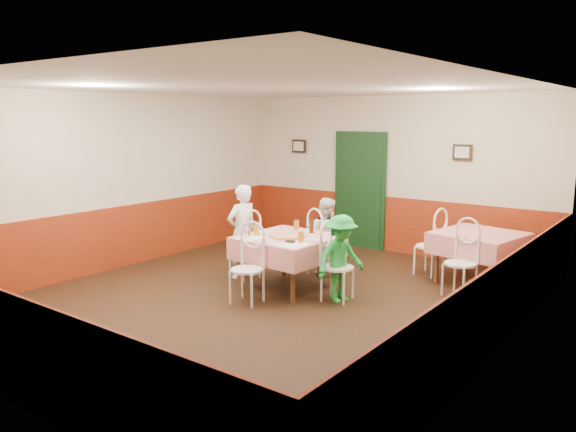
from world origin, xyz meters
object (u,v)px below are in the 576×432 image
Objects in this scene: wallet at (290,242)px; diner_right at (341,258)px; chair_second_b at (460,264)px; chair_far at (323,247)px; chair_left at (245,249)px; chair_second_a at (430,246)px; glass_b at (301,237)px; diner_far at (325,237)px; beer_bottle at (311,225)px; pizza at (288,236)px; glass_a at (256,230)px; second_table at (478,258)px; diner_left at (242,231)px; chair_near at (247,270)px; glass_c at (296,225)px; main_table at (288,263)px; chair_right at (337,268)px.

diner_right reaches higher than wallet.
chair_far is at bearing -161.93° from chair_second_b.
chair_left is 2.85m from chair_second_a.
diner_far is (-0.34, 1.12, -0.23)m from glass_b.
chair_second_b is at bearing 20.79° from beer_bottle.
glass_a is at bearing -156.89° from pizza.
second_table is at bearing 130.42° from chair_left.
pizza reaches higher than wallet.
diner_left is (-2.98, -1.83, 0.34)m from second_table.
glass_c is at bearing 83.91° from chair_near.
beer_bottle is at bearing 70.35° from chair_near.
diner_right is at bearing 98.55° from diner_left.
chair_far and chair_near have the same top height.
beer_bottle is at bearing -142.59° from second_table.
beer_bottle reaches higher than glass_a.
chair_near is (0.81, -0.89, 0.00)m from chair_left.
chair_near is 1.00× the size of chair_second_b.
diner_right is (0.52, 0.18, -0.25)m from glass_b.
wallet is at bearing -15.74° from chair_second_a.
glass_c is 0.84m from wallet.
glass_a is at bearing 175.58° from wallet.
diner_left is 1.28m from diner_far.
glass_c reaches higher than chair_near.
main_table is at bearing -141.24° from chair_second_b.
glass_c is (-0.20, -0.43, 0.38)m from chair_far.
second_table is 2.28m from chair_right.
chair_near is at bearing 50.82° from chair_left.
second_table is at bearing 37.41° from beer_bottle.
pizza is at bearing 77.27° from diner_far.
glass_c is (-2.24, -0.70, 0.38)m from chair_second_b.
pizza is at bearing -23.93° from chair_second_a.
chair_second_b is 2.85m from glass_a.
diner_far reaches higher than diner_right.
chair_right is 1.70m from chair_second_b.
chair_left is 0.74× the size of diner_far.
chair_near is at bearing 123.36° from chair_right.
pizza is at bearing 93.27° from chair_left.
second_table is 0.79× the size of diner_left.
main_table is 0.64m from glass_c.
wallet is at bearing -131.48° from chair_second_b.
pizza is at bearing 104.93° from chair_far.
chair_right is 6.24× the size of glass_b.
chair_near is at bearing -116.44° from wallet.
chair_left is 1.25m from diner_far.
chair_right is 1.97m from chair_second_a.
beer_bottle is at bearing 117.76° from chair_far.
wallet is (-1.82, -1.42, 0.32)m from chair_second_b.
diner_far is at bearing -163.30° from chair_second_b.
chair_second_a is 6.08× the size of glass_c.
pizza is 0.34× the size of diner_left.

